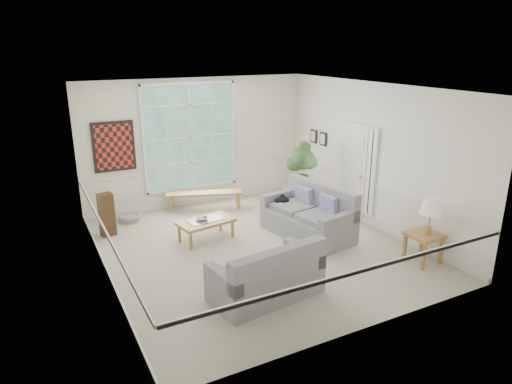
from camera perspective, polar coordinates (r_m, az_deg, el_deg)
floor at (r=8.81m, az=0.02°, el=-6.99°), size 5.50×6.00×0.01m
ceiling at (r=8.01m, az=0.02°, el=12.87°), size 5.50×6.00×0.02m
wall_back at (r=10.96m, az=-7.26°, el=6.19°), size 5.50×0.02×3.00m
wall_front at (r=5.93m, az=13.55°, el=-4.49°), size 5.50×0.02×3.00m
wall_left at (r=7.48m, az=-19.02°, el=-0.25°), size 0.02×6.00×3.00m
wall_right at (r=9.82m, az=14.46°, el=4.38°), size 0.02×6.00×3.00m
window_back at (r=10.83m, az=-8.22°, el=6.82°), size 2.30×0.08×2.40m
entry_door at (r=10.34m, az=11.91°, el=2.67°), size 0.08×0.90×2.10m
door_sidelight at (r=9.86m, az=14.24°, el=2.35°), size 0.08×0.26×1.90m
wall_art at (r=10.40m, az=-17.34°, el=5.44°), size 0.90×0.06×1.10m
wall_frame_near at (r=11.12m, az=8.35°, el=6.57°), size 0.04×0.26×0.32m
wall_frame_far at (r=11.44m, az=7.18°, el=6.94°), size 0.04×0.26×0.32m
loveseat_right at (r=9.22m, az=6.49°, el=-2.47°), size 1.28×2.02×1.02m
loveseat_front at (r=7.04m, az=1.22°, el=-9.61°), size 1.78×1.08×0.91m
coffee_table at (r=9.14m, az=-6.25°, el=-4.72°), size 1.18×0.77×0.41m
pewter_bowl at (r=9.06m, az=-6.78°, el=-3.31°), size 0.31×0.31×0.07m
window_bench at (r=10.80m, az=-6.44°, el=-1.08°), size 1.79×0.93×0.41m
end_table at (r=10.75m, az=5.39°, el=-0.66°), size 0.74×0.74×0.58m
houseplant at (r=10.46m, az=5.83°, el=3.46°), size 0.85×0.85×1.05m
side_table at (r=8.67m, az=20.13°, el=-6.55°), size 0.55×0.55×0.55m
table_lamp at (r=8.43m, az=20.93°, el=-2.88°), size 0.46×0.46×0.67m
pet_bed at (r=10.44m, az=-15.52°, el=-3.13°), size 0.62×0.62×0.14m
floor_speaker at (r=9.67m, az=-18.18°, el=-2.71°), size 0.32×0.27×0.89m
cat at (r=9.59m, az=3.30°, el=-1.01°), size 0.37×0.29×0.15m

